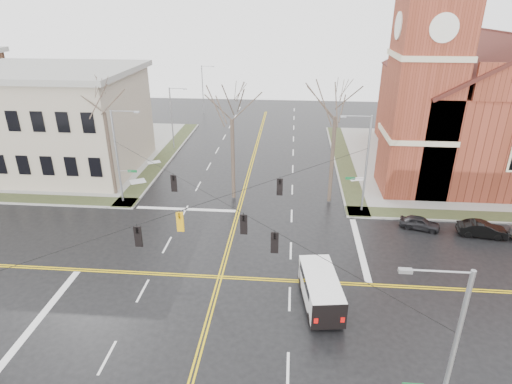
# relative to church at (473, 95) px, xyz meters

# --- Properties ---
(ground) EXTENTS (120.00, 120.00, 0.00)m
(ground) POSITION_rel_church_xyz_m (-24.76, -24.78, -8.43)
(ground) COLOR black
(ground) RESTS_ON ground
(sidewalks) EXTENTS (80.00, 80.00, 0.17)m
(sidewalks) POSITION_rel_church_xyz_m (-24.76, -24.78, -8.36)
(sidewalks) COLOR gray
(sidewalks) RESTS_ON ground
(road_markings) EXTENTS (100.00, 100.00, 0.01)m
(road_markings) POSITION_rel_church_xyz_m (-24.76, -24.78, -8.43)
(road_markings) COLOR gold
(road_markings) RESTS_ON ground
(church) EXTENTS (24.28, 27.48, 27.50)m
(church) POSITION_rel_church_xyz_m (0.00, 0.00, 0.00)
(church) COLOR maroon
(church) RESTS_ON ground
(civic_building_a) EXTENTS (18.00, 14.00, 11.00)m
(civic_building_a) POSITION_rel_church_xyz_m (-46.76, -4.78, -2.93)
(civic_building_a) COLOR #A0977F
(civic_building_a) RESTS_ON ground
(signal_pole_ne) EXTENTS (2.75, 0.22, 9.00)m
(signal_pole_ne) POSITION_rel_church_xyz_m (-13.44, -13.28, -3.48)
(signal_pole_ne) COLOR gray
(signal_pole_ne) RESTS_ON ground
(signal_pole_nw) EXTENTS (2.75, 0.22, 9.00)m
(signal_pole_nw) POSITION_rel_church_xyz_m (-36.09, -13.28, -3.48)
(signal_pole_nw) COLOR gray
(signal_pole_nw) RESTS_ON ground
(signal_pole_se) EXTENTS (2.75, 0.22, 9.00)m
(signal_pole_se) POSITION_rel_church_xyz_m (-13.44, -36.28, -3.48)
(signal_pole_se) COLOR gray
(signal_pole_se) RESTS_ON ground
(span_wires) EXTENTS (23.02, 23.02, 0.03)m
(span_wires) POSITION_rel_church_xyz_m (-24.76, -24.78, -2.23)
(span_wires) COLOR black
(span_wires) RESTS_ON ground
(traffic_signals) EXTENTS (8.21, 8.26, 1.30)m
(traffic_signals) POSITION_rel_church_xyz_m (-24.76, -25.45, -2.98)
(traffic_signals) COLOR black
(traffic_signals) RESTS_ON ground
(streetlight_north_a) EXTENTS (2.30, 0.20, 8.00)m
(streetlight_north_a) POSITION_rel_church_xyz_m (-35.42, 3.22, -3.97)
(streetlight_north_a) COLOR gray
(streetlight_north_a) RESTS_ON ground
(streetlight_north_b) EXTENTS (2.30, 0.20, 8.00)m
(streetlight_north_b) POSITION_rel_church_xyz_m (-35.42, 23.22, -3.97)
(streetlight_north_b) COLOR gray
(streetlight_north_b) RESTS_ON ground
(cargo_van) EXTENTS (2.85, 5.68, 2.07)m
(cargo_van) POSITION_rel_church_xyz_m (-17.85, -26.93, -7.21)
(cargo_van) COLOR white
(cargo_van) RESTS_ON ground
(parked_car_a) EXTENTS (3.57, 2.22, 1.13)m
(parked_car_a) POSITION_rel_church_xyz_m (-8.75, -16.23, -7.87)
(parked_car_a) COLOR black
(parked_car_a) RESTS_ON ground
(parked_car_b) EXTENTS (4.03, 1.83, 1.28)m
(parked_car_b) POSITION_rel_church_xyz_m (-3.90, -17.08, -7.79)
(parked_car_b) COLOR black
(parked_car_b) RESTS_ON ground
(tree_nw_far) EXTENTS (4.00, 4.00, 12.43)m
(tree_nw_far) POSITION_rel_church_xyz_m (-37.69, -11.54, 0.55)
(tree_nw_far) COLOR #3D3027
(tree_nw_far) RESTS_ON ground
(tree_nw_near) EXTENTS (4.00, 4.00, 11.87)m
(tree_nw_near) POSITION_rel_church_xyz_m (-25.57, -11.49, 0.15)
(tree_nw_near) COLOR #3D3027
(tree_nw_near) RESTS_ON ground
(tree_ne) EXTENTS (4.00, 4.00, 12.56)m
(tree_ne) POSITION_rel_church_xyz_m (-16.16, -11.52, 0.64)
(tree_ne) COLOR #3D3027
(tree_ne) RESTS_ON ground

